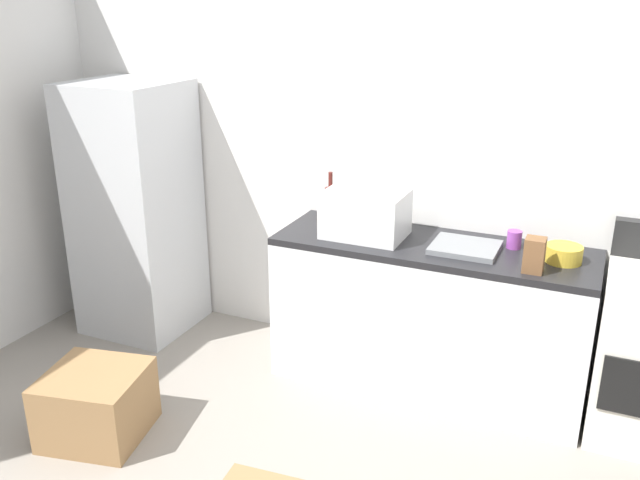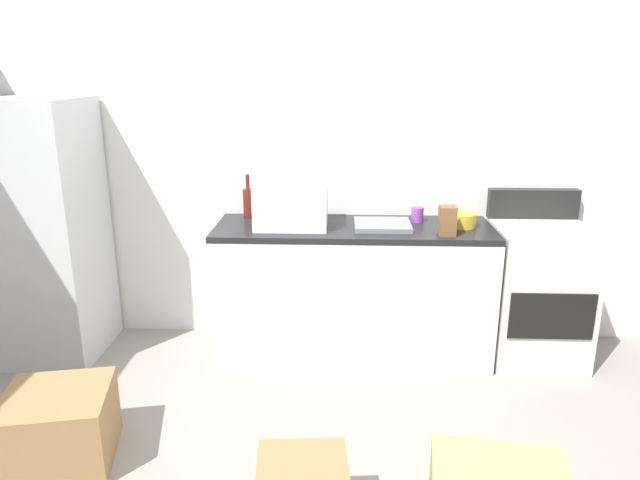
{
  "view_description": "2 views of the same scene",
  "coord_description": "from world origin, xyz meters",
  "px_view_note": "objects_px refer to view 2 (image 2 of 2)",
  "views": [
    {
      "loc": [
        1.17,
        -2.32,
        2.23
      ],
      "look_at": [
        -0.2,
        0.75,
        1.0
      ],
      "focal_mm": 37.84,
      "sensor_mm": 36.0,
      "label": 1
    },
    {
      "loc": [
        0.23,
        -2.44,
        1.89
      ],
      "look_at": [
        0.1,
        0.77,
        0.93
      ],
      "focal_mm": 32.55,
      "sensor_mm": 36.0,
      "label": 2
    }
  ],
  "objects_px": {
    "cardboard_box_small": "(59,427)",
    "refrigerator": "(41,231)",
    "wine_bottle": "(248,202)",
    "coffee_mug": "(417,215)",
    "microwave": "(291,206)",
    "mixing_bowl": "(461,220)",
    "stove_oven": "(537,291)",
    "knife_block": "(447,221)"
  },
  "relations": [
    {
      "from": "refrigerator",
      "to": "stove_oven",
      "type": "height_order",
      "value": "refrigerator"
    },
    {
      "from": "coffee_mug",
      "to": "cardboard_box_small",
      "type": "distance_m",
      "value": 2.43
    },
    {
      "from": "wine_bottle",
      "to": "knife_block",
      "type": "height_order",
      "value": "wine_bottle"
    },
    {
      "from": "coffee_mug",
      "to": "mixing_bowl",
      "type": "xyz_separation_m",
      "value": [
        0.27,
        -0.11,
        -0.0
      ]
    },
    {
      "from": "knife_block",
      "to": "mixing_bowl",
      "type": "bearing_deg",
      "value": 57.73
    },
    {
      "from": "wine_bottle",
      "to": "coffee_mug",
      "type": "distance_m",
      "value": 1.14
    },
    {
      "from": "stove_oven",
      "to": "cardboard_box_small",
      "type": "xyz_separation_m",
      "value": [
        -2.68,
        -1.22,
        -0.28
      ]
    },
    {
      "from": "stove_oven",
      "to": "coffee_mug",
      "type": "height_order",
      "value": "stove_oven"
    },
    {
      "from": "mixing_bowl",
      "to": "stove_oven",
      "type": "bearing_deg",
      "value": -1.18
    },
    {
      "from": "refrigerator",
      "to": "cardboard_box_small",
      "type": "bearing_deg",
      "value": -63.1
    },
    {
      "from": "refrigerator",
      "to": "stove_oven",
      "type": "xyz_separation_m",
      "value": [
        3.27,
        0.06,
        -0.39
      ]
    },
    {
      "from": "refrigerator",
      "to": "wine_bottle",
      "type": "bearing_deg",
      "value": 10.02
    },
    {
      "from": "refrigerator",
      "to": "knife_block",
      "type": "distance_m",
      "value": 2.62
    },
    {
      "from": "wine_bottle",
      "to": "knife_block",
      "type": "bearing_deg",
      "value": -16.2
    },
    {
      "from": "refrigerator",
      "to": "cardboard_box_small",
      "type": "distance_m",
      "value": 1.47
    },
    {
      "from": "microwave",
      "to": "coffee_mug",
      "type": "height_order",
      "value": "microwave"
    },
    {
      "from": "wine_bottle",
      "to": "knife_block",
      "type": "xyz_separation_m",
      "value": [
        1.28,
        -0.37,
        -0.02
      ]
    },
    {
      "from": "refrigerator",
      "to": "stove_oven",
      "type": "relative_size",
      "value": 1.55
    },
    {
      "from": "refrigerator",
      "to": "wine_bottle",
      "type": "relative_size",
      "value": 5.7
    },
    {
      "from": "wine_bottle",
      "to": "coffee_mug",
      "type": "relative_size",
      "value": 3.0
    },
    {
      "from": "stove_oven",
      "to": "mixing_bowl",
      "type": "relative_size",
      "value": 5.79
    },
    {
      "from": "refrigerator",
      "to": "mixing_bowl",
      "type": "height_order",
      "value": "refrigerator"
    },
    {
      "from": "refrigerator",
      "to": "wine_bottle",
      "type": "height_order",
      "value": "refrigerator"
    },
    {
      "from": "microwave",
      "to": "cardboard_box_small",
      "type": "bearing_deg",
      "value": -131.7
    },
    {
      "from": "stove_oven",
      "to": "refrigerator",
      "type": "bearing_deg",
      "value": -179.03
    },
    {
      "from": "coffee_mug",
      "to": "knife_block",
      "type": "relative_size",
      "value": 0.56
    },
    {
      "from": "microwave",
      "to": "wine_bottle",
      "type": "bearing_deg",
      "value": 145.76
    },
    {
      "from": "microwave",
      "to": "stove_oven",
      "type": "bearing_deg",
      "value": 1.13
    },
    {
      "from": "stove_oven",
      "to": "microwave",
      "type": "height_order",
      "value": "microwave"
    },
    {
      "from": "mixing_bowl",
      "to": "coffee_mug",
      "type": "bearing_deg",
      "value": 158.82
    },
    {
      "from": "refrigerator",
      "to": "microwave",
      "type": "relative_size",
      "value": 3.71
    },
    {
      "from": "refrigerator",
      "to": "wine_bottle",
      "type": "xyz_separation_m",
      "value": [
        1.34,
        0.24,
        0.16
      ]
    },
    {
      "from": "stove_oven",
      "to": "microwave",
      "type": "relative_size",
      "value": 2.39
    },
    {
      "from": "knife_block",
      "to": "stove_oven",
      "type": "bearing_deg",
      "value": 16.35
    },
    {
      "from": "stove_oven",
      "to": "microwave",
      "type": "xyz_separation_m",
      "value": [
        -1.62,
        -0.03,
        0.57
      ]
    },
    {
      "from": "microwave",
      "to": "knife_block",
      "type": "height_order",
      "value": "microwave"
    },
    {
      "from": "stove_oven",
      "to": "cardboard_box_small",
      "type": "relative_size",
      "value": 2.22
    },
    {
      "from": "microwave",
      "to": "mixing_bowl",
      "type": "xyz_separation_m",
      "value": [
        1.1,
        0.04,
        -0.09
      ]
    },
    {
      "from": "microwave",
      "to": "cardboard_box_small",
      "type": "height_order",
      "value": "microwave"
    },
    {
      "from": "microwave",
      "to": "mixing_bowl",
      "type": "relative_size",
      "value": 2.42
    },
    {
      "from": "coffee_mug",
      "to": "knife_block",
      "type": "bearing_deg",
      "value": -64.98
    },
    {
      "from": "cardboard_box_small",
      "to": "refrigerator",
      "type": "bearing_deg",
      "value": 116.9
    }
  ]
}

